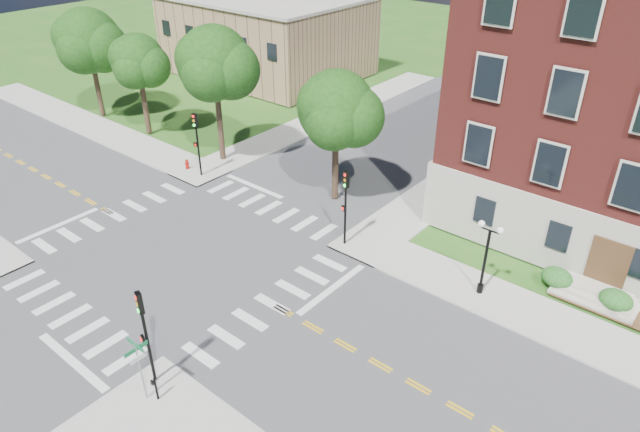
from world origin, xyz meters
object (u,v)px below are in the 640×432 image
Objects in this scene: traffic_signal_se at (144,327)px; street_sign_pole at (138,360)px; push_button_post at (155,388)px; fire_hydrant at (187,164)px; traffic_signal_ne at (346,199)px; twin_lamp_west at (486,255)px; traffic_signal_nw at (197,137)px.

street_sign_pole is at bearing -56.30° from traffic_signal_se.
fire_hydrant is (-16.78, 15.21, -0.33)m from push_button_post.
traffic_signal_se is at bearing 149.33° from push_button_post.
twin_lamp_west is (8.42, 0.83, -0.66)m from traffic_signal_ne.
fire_hydrant is at bearing 136.61° from street_sign_pole.
traffic_signal_se is at bearing 123.70° from street_sign_pole.
push_button_post is at bearing -85.15° from traffic_signal_ne.
push_button_post reaches higher than fire_hydrant.
traffic_signal_ne is at bearing -2.39° from fire_hydrant.
traffic_signal_se reaches higher than fire_hydrant.
twin_lamp_west is 17.08m from push_button_post.
traffic_signal_ne reaches higher than twin_lamp_west.
traffic_signal_ne is (-0.26, 13.99, 0.00)m from traffic_signal_se.
twin_lamp_west is at bearing 5.62° from traffic_signal_ne.
traffic_signal_se is at bearing -45.87° from traffic_signal_nw.
traffic_signal_nw is (-13.87, 0.58, 0.00)m from traffic_signal_ne.
push_button_post is at bearing -42.19° from fire_hydrant.
twin_lamp_west is at bearing 64.05° from street_sign_pole.
traffic_signal_ne is at bearing -2.38° from traffic_signal_nw.
traffic_signal_nw is at bearing -179.35° from twin_lamp_west.
traffic_signal_ne is at bearing 94.85° from push_button_post.
street_sign_pole is (0.81, -14.82, -0.88)m from traffic_signal_ne.
fire_hydrant is at bearing -179.57° from twin_lamp_west.
twin_lamp_west is 17.40m from street_sign_pole.
twin_lamp_west is 3.53× the size of push_button_post.
push_button_post is (1.24, -14.57, -2.39)m from traffic_signal_ne.
traffic_signal_se is 1.00× the size of traffic_signal_ne.
street_sign_pole reaches higher than fire_hydrant.
traffic_signal_se is 13.99m from traffic_signal_ne.
push_button_post is at bearing -115.03° from twin_lamp_west.
traffic_signal_nw is 1.13× the size of twin_lamp_west.
traffic_signal_se and traffic_signal_ne have the same top height.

